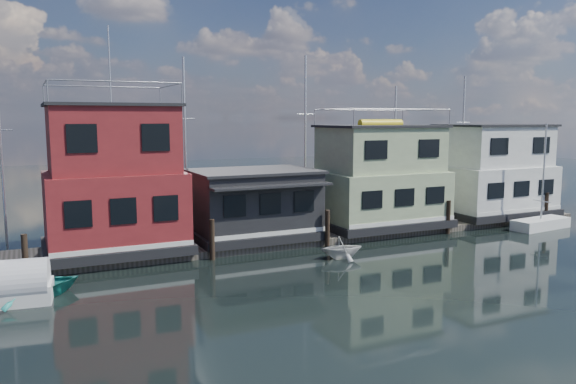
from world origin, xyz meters
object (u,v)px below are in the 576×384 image
houseboat_red (114,182)px  houseboat_white (492,172)px  houseboat_green (380,178)px  dinghy_teal (28,288)px  dinghy_white (342,247)px  day_sailer (541,223)px  houseboat_dark (254,204)px

houseboat_red → houseboat_white: size_ratio=1.41×
houseboat_red → houseboat_green: size_ratio=1.41×
houseboat_green → dinghy_teal: houseboat_green is taller
dinghy_teal → houseboat_white: bearing=-97.2°
houseboat_white → dinghy_teal: 32.08m
houseboat_white → dinghy_white: 17.26m
day_sailer → dinghy_white: (-16.48, -1.26, 0.19)m
dinghy_teal → day_sailer: bearing=-104.8°
day_sailer → houseboat_red: bearing=165.0°
houseboat_green → houseboat_red: bearing=-180.0°
houseboat_red → day_sailer: 27.93m
day_sailer → dinghy_teal: (-31.79, -1.47, 0.02)m
houseboat_dark → houseboat_white: (19.00, 0.02, 1.12)m
day_sailer → dinghy_teal: 31.83m
day_sailer → dinghy_teal: size_ratio=1.67×
dinghy_teal → dinghy_white: bearing=-106.6°
houseboat_red → houseboat_white: 27.01m
houseboat_red → dinghy_teal: (-4.43, -5.67, -3.66)m
houseboat_red → houseboat_white: bearing=0.0°
houseboat_dark → day_sailer: size_ratio=1.03×
houseboat_green → dinghy_teal: bearing=-165.2°
houseboat_green → houseboat_white: houseboat_green is taller
houseboat_dark → houseboat_red: bearing=179.9°
houseboat_white → houseboat_green: bearing=180.0°
day_sailer → houseboat_white: bearing=88.7°
houseboat_red → houseboat_dark: 8.18m
dinghy_white → dinghy_teal: bearing=99.4°
day_sailer → houseboat_dark: bearing=161.5°
houseboat_red → dinghy_white: (10.89, -5.46, -3.49)m
houseboat_green → houseboat_white: bearing=-0.0°
houseboat_red → day_sailer: bearing=-8.7°
houseboat_dark → dinghy_white: bearing=-62.1°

